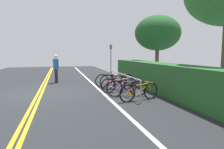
% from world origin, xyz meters
% --- Properties ---
extents(ground_plane, '(35.31, 10.60, 0.05)m').
position_xyz_m(ground_plane, '(0.00, 0.00, -0.03)').
color(ground_plane, '#232628').
extents(centre_line_yellow_inner, '(31.78, 0.10, 0.00)m').
position_xyz_m(centre_line_yellow_inner, '(0.00, -0.08, 0.00)').
color(centre_line_yellow_inner, gold).
rests_on(centre_line_yellow_inner, ground_plane).
extents(centre_line_yellow_outer, '(31.78, 0.10, 0.00)m').
position_xyz_m(centre_line_yellow_outer, '(0.00, 0.08, 0.00)').
color(centre_line_yellow_outer, gold).
rests_on(centre_line_yellow_outer, ground_plane).
extents(bike_lane_stripe_white, '(31.78, 0.12, 0.00)m').
position_xyz_m(bike_lane_stripe_white, '(0.00, 2.69, 0.00)').
color(bike_lane_stripe_white, white).
rests_on(bike_lane_stripe_white, ground_plane).
extents(bike_rack, '(4.20, 0.05, 0.83)m').
position_xyz_m(bike_rack, '(0.84, 3.60, 0.61)').
color(bike_rack, '#9EA0A5').
rests_on(bike_rack, ground_plane).
extents(bicycle_0, '(0.46, 1.70, 0.73)m').
position_xyz_m(bicycle_0, '(-0.70, 3.46, 0.34)').
color(bicycle_0, black).
rests_on(bicycle_0, ground_plane).
extents(bicycle_1, '(0.46, 1.78, 0.79)m').
position_xyz_m(bicycle_1, '(0.02, 3.59, 0.37)').
color(bicycle_1, black).
rests_on(bicycle_1, ground_plane).
extents(bicycle_2, '(0.46, 1.72, 0.69)m').
position_xyz_m(bicycle_2, '(0.77, 3.47, 0.32)').
color(bicycle_2, black).
rests_on(bicycle_2, ground_plane).
extents(bicycle_3, '(0.48, 1.63, 0.71)m').
position_xyz_m(bicycle_3, '(1.70, 3.48, 0.33)').
color(bicycle_3, black).
rests_on(bicycle_3, ground_plane).
extents(bicycle_4, '(0.60, 1.72, 0.70)m').
position_xyz_m(bicycle_4, '(2.47, 3.73, 0.32)').
color(bicycle_4, black).
rests_on(bicycle_4, ground_plane).
extents(pedestrian, '(0.48, 0.32, 1.67)m').
position_xyz_m(pedestrian, '(-2.93, 0.66, 0.96)').
color(pedestrian, '#1E1E2D').
rests_on(pedestrian, ground_plane).
extents(sign_post_near, '(0.36, 0.07, 2.29)m').
position_xyz_m(sign_post_near, '(-2.07, 3.79, 1.37)').
color(sign_post_near, gray).
rests_on(sign_post_near, ground_plane).
extents(hedge_backdrop, '(13.15, 1.15, 1.29)m').
position_xyz_m(hedge_backdrop, '(2.34, 5.43, 0.65)').
color(hedge_backdrop, '#235626').
rests_on(hedge_backdrop, ground_plane).
extents(tree_near_left, '(3.07, 3.07, 4.30)m').
position_xyz_m(tree_near_left, '(-3.23, 7.36, 3.10)').
color(tree_near_left, brown).
rests_on(tree_near_left, ground_plane).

